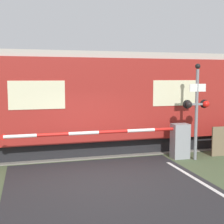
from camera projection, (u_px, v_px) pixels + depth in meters
The scene contains 5 objects.
ground_plane at pixel (104, 178), 9.00m from camera, with size 80.00×80.00×0.00m, color #475638.
track_bed at pixel (81, 149), 12.60m from camera, with size 36.00×3.20×0.13m.
train at pixel (159, 100), 13.27m from camera, with size 18.55×3.12×3.83m.
crossing_barrier at pixel (166, 139), 11.05m from camera, with size 6.41×0.44×1.25m.
signal_post at pixel (197, 106), 10.85m from camera, with size 0.97×0.26×3.38m.
Camera 1 is at (-2.10, -8.48, 2.91)m, focal length 50.00 mm.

